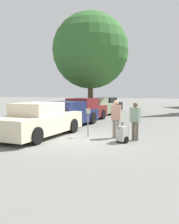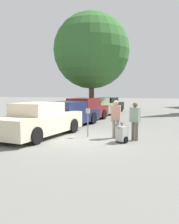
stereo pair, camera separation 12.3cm
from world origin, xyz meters
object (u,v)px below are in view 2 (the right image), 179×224
object	(u,v)px
parked_car_cream	(39,121)
parked_car_sage	(97,108)
parking_meter	(88,117)
parked_car_maroon	(84,110)
person_worker	(116,117)
equipment_cart	(122,133)
parked_car_navy	(68,115)
parked_car_black	(107,106)
person_supervisor	(135,119)

from	to	relation	value
parked_car_cream	parked_car_sage	bearing A→B (deg)	96.83
parked_car_sage	parking_meter	xyz separation A→B (m)	(2.19, -8.96, 0.21)
parked_car_cream	parked_car_maroon	bearing A→B (deg)	96.84
person_worker	equipment_cart	distance (m)	1.18
parked_car_cream	parking_meter	world-z (taller)	parked_car_cream
parked_car_navy	parked_car_black	world-z (taller)	parked_car_navy
parked_car_cream	parked_car_black	xyz separation A→B (m)	(0.00, 13.23, -0.06)
parked_car_maroon	parked_car_sage	bearing A→B (deg)	96.83
parked_car_black	equipment_cart	distance (m)	13.99
parked_car_navy	person_worker	xyz separation A→B (m)	(3.47, -2.66, 0.28)
parked_car_navy	person_supervisor	bearing A→B (deg)	-27.28
parked_car_cream	parked_car_black	world-z (taller)	parked_car_cream
parked_car_sage	person_supervisor	world-z (taller)	person_supervisor
parked_car_black	parking_meter	distance (m)	12.84
parking_meter	person_supervisor	distance (m)	2.19
person_supervisor	parked_car_sage	bearing A→B (deg)	-42.31
parked_car_maroon	parking_meter	bearing A→B (deg)	-62.36
equipment_cart	parked_car_sage	bearing A→B (deg)	133.85
person_supervisor	equipment_cart	bearing A→B (deg)	76.29
parked_car_cream	person_supervisor	size ratio (longest dim) A/B	3.15
parked_car_maroon	equipment_cart	size ratio (longest dim) A/B	4.96
parking_meter	equipment_cart	xyz separation A→B (m)	(1.73, -0.78, -0.54)
person_worker	equipment_cart	size ratio (longest dim) A/B	1.72
parked_car_maroon	parking_meter	world-z (taller)	parked_car_maroon
parked_car_navy	person_supervisor	world-z (taller)	person_supervisor
parked_car_navy	parking_meter	bearing A→B (deg)	-45.20
parked_car_sage	parking_meter	world-z (taller)	parked_car_sage
parked_car_sage	parking_meter	size ratio (longest dim) A/B	3.76
parked_car_sage	parked_car_maroon	bearing A→B (deg)	-83.17
parked_car_maroon	person_worker	xyz separation A→B (m)	(3.47, -5.62, 0.23)
parked_car_navy	parking_meter	size ratio (longest dim) A/B	4.12
parked_car_sage	equipment_cart	world-z (taller)	parked_car_sage
parking_meter	equipment_cart	world-z (taller)	parking_meter
person_worker	person_supervisor	xyz separation A→B (m)	(0.90, -0.30, -0.04)
parked_car_navy	parked_car_black	distance (m)	9.84
parked_car_maroon	parked_car_sage	distance (m)	3.19
parked_car_sage	parked_car_black	size ratio (longest dim) A/B	1.01
parked_car_maroon	parked_car_black	xyz separation A→B (m)	(0.00, 6.88, -0.06)
parked_car_sage	equipment_cart	xyz separation A→B (m)	(3.92, -9.74, -0.33)
parked_car_maroon	parking_meter	xyz separation A→B (m)	(2.19, -5.76, 0.18)
parked_car_cream	parking_meter	bearing A→B (deg)	21.77
parked_car_sage	person_worker	world-z (taller)	person_worker
person_supervisor	parking_meter	bearing A→B (deg)	18.02
parked_car_black	person_worker	xyz separation A→B (m)	(3.47, -12.50, 0.29)
parked_car_navy	parked_car_cream	bearing A→B (deg)	-83.15
parked_car_cream	person_supervisor	xyz separation A→B (m)	(4.37, 0.43, 0.20)
parked_car_maroon	parked_car_black	size ratio (longest dim) A/B	1.01
parked_car_navy	parking_meter	world-z (taller)	parked_car_navy
person_supervisor	equipment_cart	distance (m)	0.94
parked_car_cream	parking_meter	size ratio (longest dim) A/B	3.94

